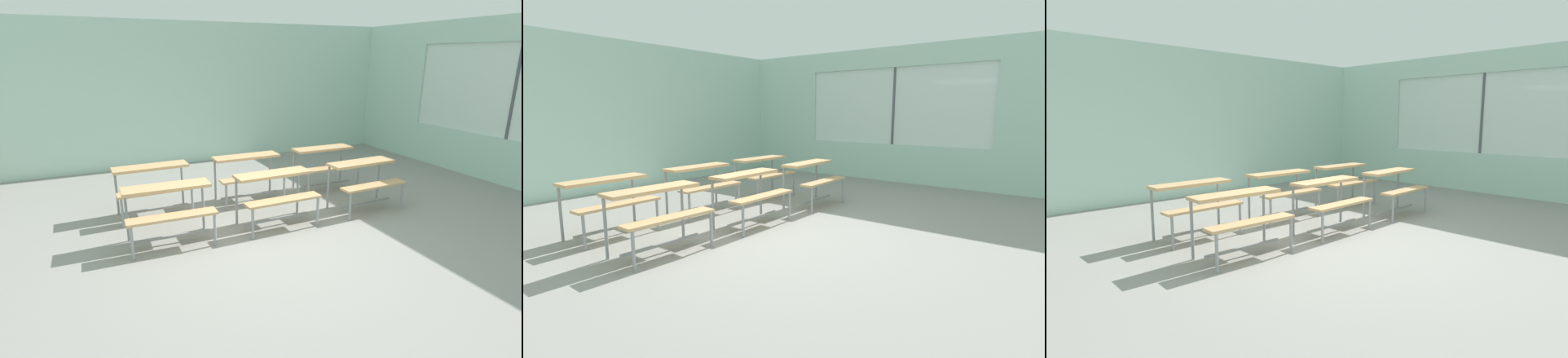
{
  "view_description": "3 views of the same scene",
  "coord_description": "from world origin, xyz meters",
  "views": [
    {
      "loc": [
        -2.07,
        -4.17,
        2.31
      ],
      "look_at": [
        0.31,
        1.06,
        0.53
      ],
      "focal_mm": 27.49,
      "sensor_mm": 36.0,
      "label": 1
    },
    {
      "loc": [
        -3.8,
        -3.3,
        1.6
      ],
      "look_at": [
        1.06,
        0.54,
        0.56
      ],
      "focal_mm": 28.0,
      "sensor_mm": 36.0,
      "label": 2
    },
    {
      "loc": [
        -3.8,
        -3.3,
        1.6
      ],
      "look_at": [
        0.43,
        1.15,
        0.68
      ],
      "focal_mm": 28.0,
      "sensor_mm": 36.0,
      "label": 3
    }
  ],
  "objects": [
    {
      "name": "desk_bench_r1c2",
      "position": [
        1.83,
        1.61,
        0.56
      ],
      "size": [
        1.12,
        0.62,
        0.74
      ],
      "rotation": [
        0.0,
        0.0,
        -0.03
      ],
      "color": "tan",
      "rests_on": "ground"
    },
    {
      "name": "desk_bench_r1c1",
      "position": [
        0.35,
        1.62,
        0.56
      ],
      "size": [
        1.11,
        0.6,
        0.74
      ],
      "rotation": [
        0.0,
        0.0,
        -0.01
      ],
      "color": "tan",
      "rests_on": "ground"
    },
    {
      "name": "desk_bench_r0c1",
      "position": [
        0.31,
        0.53,
        0.56
      ],
      "size": [
        1.11,
        0.61,
        0.74
      ],
      "rotation": [
        0.0,
        0.0,
        0.02
      ],
      "color": "tan",
      "rests_on": "ground"
    },
    {
      "name": "ground",
      "position": [
        0.0,
        0.0,
        -0.03
      ],
      "size": [
        10.0,
        9.0,
        0.05
      ],
      "primitive_type": "cube",
      "color": "gray"
    },
    {
      "name": "desk_bench_r1c0",
      "position": [
        -1.19,
        1.62,
        0.56
      ],
      "size": [
        1.11,
        0.61,
        0.74
      ],
      "rotation": [
        0.0,
        0.0,
        0.02
      ],
      "color": "tan",
      "rests_on": "ground"
    },
    {
      "name": "desk_bench_r0c0",
      "position": [
        -1.18,
        0.57,
        0.56
      ],
      "size": [
        1.12,
        0.62,
        0.74
      ],
      "rotation": [
        0.0,
        0.0,
        -0.03
      ],
      "color": "tan",
      "rests_on": "ground"
    },
    {
      "name": "wall_back",
      "position": [
        0.0,
        4.5,
        1.5
      ],
      "size": [
        10.0,
        0.12,
        3.0
      ],
      "primitive_type": "cube",
      "color": "silver",
      "rests_on": "ground"
    },
    {
      "name": "desk_bench_r0c2",
      "position": [
        1.84,
        0.52,
        0.56
      ],
      "size": [
        1.12,
        0.62,
        0.74
      ],
      "rotation": [
        0.0,
        0.0,
        0.03
      ],
      "color": "tan",
      "rests_on": "ground"
    }
  ]
}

